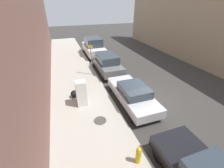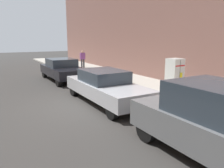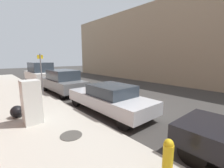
# 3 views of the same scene
# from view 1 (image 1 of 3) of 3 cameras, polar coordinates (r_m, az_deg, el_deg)

# --- Properties ---
(ground_plane) EXTENTS (80.00, 80.00, 0.00)m
(ground_plane) POSITION_cam_1_polar(r_m,az_deg,el_deg) (10.67, 13.28, -6.12)
(ground_plane) COLOR #383533
(sidewalk_slab) EXTENTS (4.00, 44.00, 0.13)m
(sidewalk_slab) POSITION_cam_1_polar(r_m,az_deg,el_deg) (9.36, -10.06, -10.88)
(sidewalk_slab) COLOR #B2ADA0
(sidewalk_slab) RESTS_ON ground
(discarded_refrigerator) EXTENTS (0.62, 0.63, 1.67)m
(discarded_refrigerator) POSITION_cam_1_polar(r_m,az_deg,el_deg) (9.56, -11.64, -3.46)
(discarded_refrigerator) COLOR silver
(discarded_refrigerator) RESTS_ON sidewalk_slab
(manhole_cover) EXTENTS (0.70, 0.70, 0.02)m
(manhole_cover) POSITION_cam_1_polar(r_m,az_deg,el_deg) (8.65, -4.57, -13.71)
(manhole_cover) COLOR #47443F
(manhole_cover) RESTS_ON sidewalk_slab
(street_sign_post) EXTENTS (0.36, 0.07, 2.75)m
(street_sign_post) POSITION_cam_1_polar(r_m,az_deg,el_deg) (13.37, -7.92, 9.69)
(street_sign_post) COLOR slate
(street_sign_post) RESTS_ON sidewalk_slab
(fire_hydrant) EXTENTS (0.22, 0.22, 0.83)m
(fire_hydrant) POSITION_cam_1_polar(r_m,az_deg,el_deg) (6.76, 10.03, -25.03)
(fire_hydrant) COLOR gold
(fire_hydrant) RESTS_ON sidewalk_slab
(trash_bag) EXTENTS (0.51, 0.51, 0.51)m
(trash_bag) POSITION_cam_1_polar(r_m,az_deg,el_deg) (10.70, -14.14, -3.68)
(trash_bag) COLOR black
(trash_bag) RESTS_ON sidewalk_slab
(parked_sedan_silver) EXTENTS (1.80, 4.80, 1.37)m
(parked_sedan_silver) POSITION_cam_1_polar(r_m,az_deg,el_deg) (9.86, 7.83, -3.74)
(parked_sedan_silver) COLOR silver
(parked_sedan_silver) RESTS_ON ground
(parked_suv_gray) EXTENTS (1.85, 4.55, 1.73)m
(parked_suv_gray) POSITION_cam_1_polar(r_m,az_deg,el_deg) (14.30, -1.86, 7.91)
(parked_suv_gray) COLOR slate
(parked_suv_gray) RESTS_ON ground
(parked_van_white) EXTENTS (2.05, 4.96, 2.16)m
(parked_van_white) POSITION_cam_1_polar(r_m,az_deg,el_deg) (19.37, -7.05, 13.93)
(parked_van_white) COLOR silver
(parked_van_white) RESTS_ON ground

